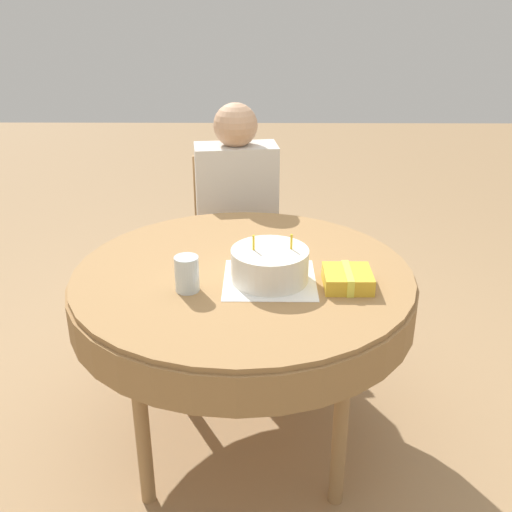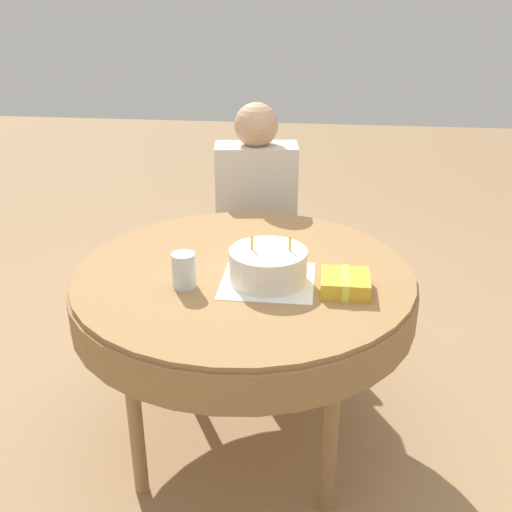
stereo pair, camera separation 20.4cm
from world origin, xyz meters
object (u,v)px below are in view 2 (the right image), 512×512
Objects in this scene: birthday_cake at (268,265)px; gift_box at (345,283)px; drinking_glass at (184,270)px; person at (256,203)px; chair at (256,239)px.

birthday_cake is 1.59× the size of gift_box.
gift_box is (0.53, 0.03, -0.03)m from drinking_glass.
person is 0.98m from drinking_glass.
person reaches higher than birthday_cake.
drinking_glass is (-0.12, -0.97, 0.10)m from person.
birthday_cake is at bearing 170.52° from gift_box.
gift_box is (0.26, -0.04, -0.03)m from birthday_cake.
person is at bearing 82.72° from drinking_glass.
chair is 1.15m from gift_box.
drinking_glass is at bearing -103.59° from chair.
chair is 1.12m from drinking_glass.
chair reaches higher than drinking_glass.
chair is 0.24m from person.
person reaches higher than chair.
gift_box is (0.41, -1.03, 0.29)m from chair.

